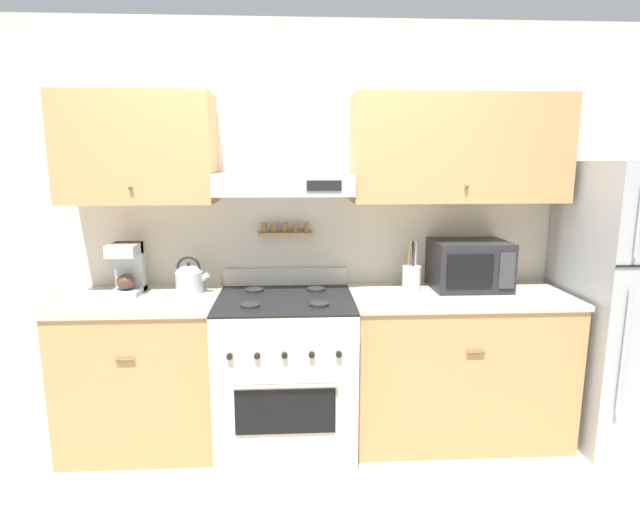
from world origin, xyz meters
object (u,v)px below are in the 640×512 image
(stove_range, at_px, (286,371))
(tea_kettle, at_px, (189,278))
(coffee_maker, at_px, (128,267))
(refrigerator, at_px, (632,303))
(utensil_crock, at_px, (412,277))
(microwave, at_px, (469,265))

(stove_range, xyz_separation_m, tea_kettle, (-0.58, 0.15, 0.54))
(stove_range, relative_size, coffee_maker, 3.33)
(stove_range, bearing_deg, refrigerator, -0.14)
(stove_range, bearing_deg, utensil_crock, 10.59)
(tea_kettle, height_order, microwave, microwave)
(refrigerator, bearing_deg, microwave, 170.04)
(coffee_maker, bearing_deg, tea_kettle, -5.00)
(stove_range, height_order, utensil_crock, utensil_crock)
(coffee_maker, height_order, utensil_crock, same)
(refrigerator, distance_m, microwave, 1.00)
(refrigerator, bearing_deg, stove_range, 179.86)
(coffee_maker, xyz_separation_m, utensil_crock, (1.73, -0.03, -0.07))
(stove_range, height_order, tea_kettle, tea_kettle)
(coffee_maker, xyz_separation_m, microwave, (2.10, -0.01, -0.00))
(utensil_crock, bearing_deg, microwave, 2.79)
(utensil_crock, bearing_deg, coffee_maker, 178.93)
(refrigerator, distance_m, coffee_maker, 3.08)
(utensil_crock, bearing_deg, refrigerator, -6.50)
(microwave, bearing_deg, utensil_crock, -177.21)
(tea_kettle, height_order, coffee_maker, coffee_maker)
(microwave, bearing_deg, stove_range, -171.86)
(refrigerator, xyz_separation_m, coffee_maker, (-3.06, 0.18, 0.22))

